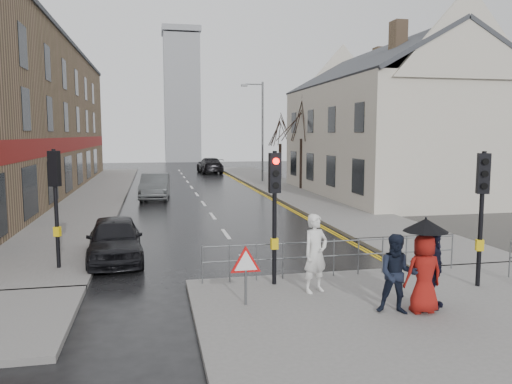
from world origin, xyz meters
name	(u,v)px	position (x,y,z in m)	size (l,w,h in m)	color
ground	(268,292)	(0.00, 0.00, 0.00)	(120.00, 120.00, 0.00)	black
near_pavement	(458,334)	(3.00, -3.50, 0.07)	(10.00, 9.00, 0.14)	#605E5B
left_pavement	(98,192)	(-6.50, 23.00, 0.07)	(4.00, 44.00, 0.14)	#605E5B
right_pavement	(277,185)	(6.50, 25.00, 0.07)	(4.00, 40.00, 0.14)	#605E5B
pavement_bridge_right	(436,250)	(6.50, 3.00, 0.07)	(4.00, 4.20, 0.14)	#605E5B
building_left_terrace	(1,117)	(-12.00, 22.00, 5.00)	(8.00, 42.00, 10.00)	#81654A
building_right_cream	(387,121)	(12.00, 18.00, 4.78)	(9.00, 16.40, 10.10)	beige
church_tower	(182,99)	(1.50, 62.00, 9.00)	(5.00, 5.00, 18.00)	gray
traffic_signal_near_left	(275,194)	(0.20, 0.20, 2.46)	(0.28, 0.27, 3.40)	black
traffic_signal_near_right	(482,195)	(5.20, -1.00, 2.46)	(0.34, 0.33, 3.40)	black
traffic_signal_far_left	(55,187)	(-5.50, 3.00, 2.46)	(0.34, 0.33, 3.40)	black
guard_railing_front	(334,250)	(1.95, 0.60, 0.86)	(7.14, 0.04, 1.00)	#595B5E
warning_sign	(246,266)	(-0.80, -1.21, 1.04)	(0.80, 0.07, 1.35)	#595B5E
street_lamp	(260,125)	(5.82, 28.00, 4.71)	(1.83, 0.25, 8.00)	#595B5E
tree_near	(302,117)	(7.50, 22.00, 5.14)	(2.40, 2.40, 6.58)	#31231B
tree_far	(280,129)	(8.00, 30.00, 4.42)	(2.40, 2.40, 5.64)	#31231B
pedestrian_a	(316,253)	(1.02, -0.63, 1.10)	(0.70, 0.46, 1.91)	silver
pedestrian_b	(397,274)	(2.26, -2.38, 1.00)	(0.83, 0.65, 1.72)	black
pedestrian_with_umbrella	(424,262)	(2.84, -2.44, 1.26)	(0.96, 0.96, 2.05)	maroon
pedestrian_d	(433,268)	(3.20, -2.19, 1.02)	(1.03, 0.43, 1.76)	black
car_parked	(115,239)	(-4.00, 4.00, 0.70)	(1.64, 4.08, 1.39)	black
car_mid	(155,186)	(-2.70, 19.16, 0.77)	(1.63, 4.68, 1.54)	#414445
car_far	(210,165)	(2.90, 39.05, 0.79)	(2.21, 5.44, 1.58)	black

